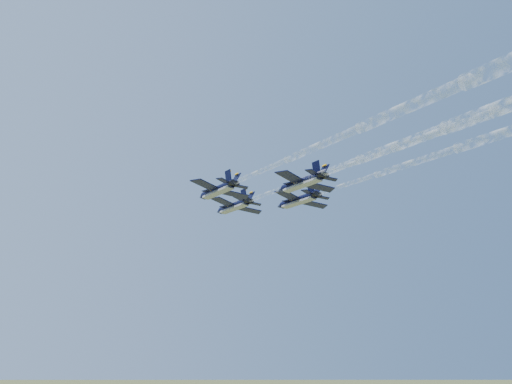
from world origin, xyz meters
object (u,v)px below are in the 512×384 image
jet_lead (234,206)px  jet_slot (301,183)px  jet_left (217,190)px  jet_right (298,200)px

jet_lead → jet_slot: 24.26m
jet_left → jet_right: size_ratio=1.00×
jet_right → jet_lead: bearing=125.0°
jet_right → jet_left: bearing=-178.3°
jet_right → jet_slot: same height
jet_lead → jet_slot: (-0.43, -24.26, 0.00)m
jet_slot → jet_right: bearing=58.9°
jet_lead → jet_left: size_ratio=1.00×
jet_slot → jet_lead: bearing=90.6°
jet_left → jet_right: 17.52m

